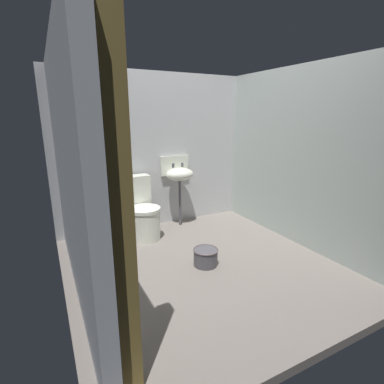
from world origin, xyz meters
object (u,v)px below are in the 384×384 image
wooden_door_post (120,217)px  bucket (206,257)px  toilet_near_wall (142,213)px  sink (179,174)px

wooden_door_post → bucket: bearing=43.2°
toilet_near_wall → bucket: size_ratio=2.90×
toilet_near_wall → bucket: bearing=106.5°
wooden_door_post → bucket: 1.79m
sink → bucket: sink is taller
bucket → wooden_door_post: bearing=-136.8°
sink → bucket: (-0.26, -1.22, -0.66)m
bucket → sink: bearing=78.0°
wooden_door_post → toilet_near_wall: wooden_door_post is taller
wooden_door_post → toilet_near_wall: (0.75, 2.06, -0.73)m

